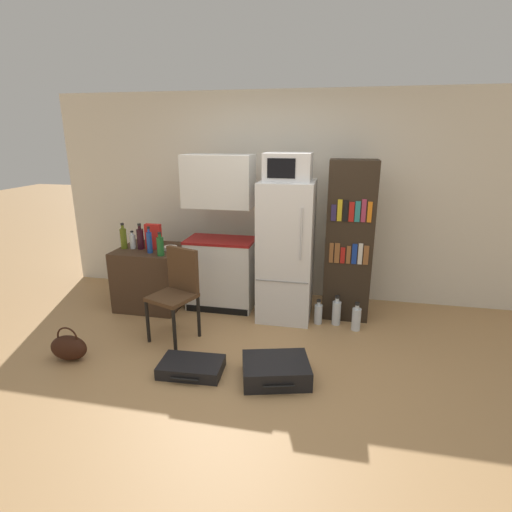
{
  "coord_description": "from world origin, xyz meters",
  "views": [
    {
      "loc": [
        0.69,
        -3.02,
        2.04
      ],
      "look_at": [
        -0.12,
        0.85,
        0.84
      ],
      "focal_mm": 28.0,
      "sensor_mm": 36.0,
      "label": 1
    }
  ],
  "objects_px": {
    "side_table": "(152,277)",
    "handbag": "(69,347)",
    "suitcase_large_flat": "(276,370)",
    "water_bottle_front": "(318,313)",
    "bottle_clear_short": "(133,241)",
    "cereal_box": "(153,237)",
    "water_bottle_back": "(336,312)",
    "bottle_wine_dark": "(140,238)",
    "chair": "(178,286)",
    "bowl": "(170,248)",
    "bookshelf": "(349,241)",
    "bottle_blue_soda": "(149,242)",
    "microwave": "(288,167)",
    "suitcase_small_flat": "(191,367)",
    "kitchen_hutch": "(220,241)",
    "refrigerator": "(286,251)",
    "water_bottle_middle": "(356,318)",
    "bottle_olive_oil": "(123,238)",
    "bottle_green_tall": "(160,246)",
    "bottle_amber_beer": "(151,235)"
  },
  "relations": [
    {
      "from": "side_table",
      "to": "water_bottle_front",
      "type": "bearing_deg",
      "value": -3.34
    },
    {
      "from": "bottle_wine_dark",
      "to": "bottle_blue_soda",
      "type": "bearing_deg",
      "value": -35.32
    },
    {
      "from": "chair",
      "to": "bowl",
      "type": "bearing_deg",
      "value": 138.02
    },
    {
      "from": "suitcase_large_flat",
      "to": "handbag",
      "type": "xyz_separation_m",
      "value": [
        -1.96,
        -0.08,
        0.04
      ]
    },
    {
      "from": "bottle_clear_short",
      "to": "chair",
      "type": "bearing_deg",
      "value": -38.1
    },
    {
      "from": "kitchen_hutch",
      "to": "bottle_olive_oil",
      "type": "xyz_separation_m",
      "value": [
        -1.14,
        -0.2,
        0.03
      ]
    },
    {
      "from": "bottle_clear_short",
      "to": "water_bottle_back",
      "type": "xyz_separation_m",
      "value": [
        2.43,
        -0.04,
        -0.68
      ]
    },
    {
      "from": "suitcase_large_flat",
      "to": "water_bottle_front",
      "type": "relative_size",
      "value": 2.31
    },
    {
      "from": "microwave",
      "to": "suitcase_small_flat",
      "type": "bearing_deg",
      "value": -115.56
    },
    {
      "from": "bottle_blue_soda",
      "to": "bottle_wine_dark",
      "type": "bearing_deg",
      "value": 144.68
    },
    {
      "from": "suitcase_large_flat",
      "to": "water_bottle_front",
      "type": "distance_m",
      "value": 1.2
    },
    {
      "from": "refrigerator",
      "to": "water_bottle_middle",
      "type": "bearing_deg",
      "value": -15.8
    },
    {
      "from": "side_table",
      "to": "cereal_box",
      "type": "relative_size",
      "value": 2.47
    },
    {
      "from": "kitchen_hutch",
      "to": "chair",
      "type": "distance_m",
      "value": 0.9
    },
    {
      "from": "bottle_blue_soda",
      "to": "bowl",
      "type": "xyz_separation_m",
      "value": [
        0.18,
        0.16,
        -0.11
      ]
    },
    {
      "from": "bottle_clear_short",
      "to": "handbag",
      "type": "relative_size",
      "value": 0.6
    },
    {
      "from": "water_bottle_front",
      "to": "bottle_green_tall",
      "type": "bearing_deg",
      "value": -175.5
    },
    {
      "from": "bottle_green_tall",
      "to": "suitcase_small_flat",
      "type": "height_order",
      "value": "bottle_green_tall"
    },
    {
      "from": "bowl",
      "to": "cereal_box",
      "type": "xyz_separation_m",
      "value": [
        -0.21,
        0.01,
        0.13
      ]
    },
    {
      "from": "suitcase_large_flat",
      "to": "water_bottle_front",
      "type": "xyz_separation_m",
      "value": [
        0.3,
        1.16,
        0.03
      ]
    },
    {
      "from": "bowl",
      "to": "bookshelf",
      "type": "bearing_deg",
      "value": 5.44
    },
    {
      "from": "microwave",
      "to": "bottle_olive_oil",
      "type": "xyz_separation_m",
      "value": [
        -1.94,
        -0.11,
        -0.85
      ]
    },
    {
      "from": "bottle_olive_oil",
      "to": "bookshelf",
      "type": "bearing_deg",
      "value": 5.42
    },
    {
      "from": "microwave",
      "to": "bottle_wine_dark",
      "type": "relative_size",
      "value": 1.6
    },
    {
      "from": "bottle_blue_soda",
      "to": "chair",
      "type": "distance_m",
      "value": 0.81
    },
    {
      "from": "bottle_wine_dark",
      "to": "bottle_clear_short",
      "type": "distance_m",
      "value": 0.11
    },
    {
      "from": "microwave",
      "to": "bottle_wine_dark",
      "type": "xyz_separation_m",
      "value": [
        -1.73,
        -0.09,
        -0.85
      ]
    },
    {
      "from": "bottle_olive_oil",
      "to": "suitcase_small_flat",
      "type": "bearing_deg",
      "value": -44.26
    },
    {
      "from": "bottle_blue_soda",
      "to": "bowl",
      "type": "bearing_deg",
      "value": 41.62
    },
    {
      "from": "bottle_blue_soda",
      "to": "handbag",
      "type": "relative_size",
      "value": 0.86
    },
    {
      "from": "bottle_blue_soda",
      "to": "water_bottle_back",
      "type": "distance_m",
      "value": 2.27
    },
    {
      "from": "bowl",
      "to": "cereal_box",
      "type": "relative_size",
      "value": 0.52
    },
    {
      "from": "side_table",
      "to": "water_bottle_front",
      "type": "distance_m",
      "value": 2.07
    },
    {
      "from": "water_bottle_front",
      "to": "handbag",
      "type": "bearing_deg",
      "value": -151.26
    },
    {
      "from": "bottle_clear_short",
      "to": "water_bottle_back",
      "type": "height_order",
      "value": "bottle_clear_short"
    },
    {
      "from": "bottle_wine_dark",
      "to": "chair",
      "type": "bearing_deg",
      "value": -41.89
    },
    {
      "from": "bottle_wine_dark",
      "to": "refrigerator",
      "type": "bearing_deg",
      "value": 3.09
    },
    {
      "from": "bottle_clear_short",
      "to": "cereal_box",
      "type": "height_order",
      "value": "cereal_box"
    },
    {
      "from": "bookshelf",
      "to": "bottle_blue_soda",
      "type": "relative_size",
      "value": 5.79
    },
    {
      "from": "chair",
      "to": "water_bottle_back",
      "type": "xyz_separation_m",
      "value": [
        1.61,
        0.6,
        -0.41
      ]
    },
    {
      "from": "bookshelf",
      "to": "suitcase_small_flat",
      "type": "bearing_deg",
      "value": -131.64
    },
    {
      "from": "bottle_olive_oil",
      "to": "bottle_blue_soda",
      "type": "relative_size",
      "value": 1.0
    },
    {
      "from": "suitcase_large_flat",
      "to": "refrigerator",
      "type": "bearing_deg",
      "value": 79.36
    },
    {
      "from": "bottle_wine_dark",
      "to": "water_bottle_front",
      "type": "height_order",
      "value": "bottle_wine_dark"
    },
    {
      "from": "suitcase_small_flat",
      "to": "chair",
      "type": "bearing_deg",
      "value": 116.7
    },
    {
      "from": "side_table",
      "to": "handbag",
      "type": "distance_m",
      "value": 1.39
    },
    {
      "from": "bottle_wine_dark",
      "to": "water_bottle_middle",
      "type": "bearing_deg",
      "value": -3.04
    },
    {
      "from": "bottle_wine_dark",
      "to": "microwave",
      "type": "bearing_deg",
      "value": 3.04
    },
    {
      "from": "bottle_green_tall",
      "to": "water_bottle_middle",
      "type": "relative_size",
      "value": 0.85
    },
    {
      "from": "bottle_amber_beer",
      "to": "suitcase_small_flat",
      "type": "relative_size",
      "value": 0.38
    }
  ]
}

